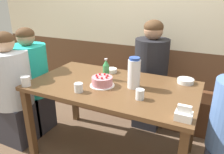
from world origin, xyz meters
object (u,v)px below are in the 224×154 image
Objects in this scene: birthday_cake at (102,81)px; soju_bottle at (106,70)px; glass_water_tall at (140,94)px; bench_seat at (140,100)px; water_pitcher at (134,73)px; person_teal_shirt at (32,82)px; glass_shot_small at (79,88)px; napkin_holder at (184,115)px; person_dark_striped at (12,90)px; bowl_soup_white at (186,81)px; bowl_rice_small at (111,70)px; glass_tumbler_short at (26,81)px; person_pale_blue_shirt at (150,76)px.

birthday_cake is 1.07× the size of soju_bottle.
glass_water_tall is (0.39, -0.11, -0.00)m from birthday_cake.
soju_bottle is at bearing -98.46° from bench_seat.
water_pitcher is at bearing -12.41° from soju_bottle.
person_teal_shirt reaches higher than glass_water_tall.
water_pitcher is 3.60× the size of glass_shot_small.
birthday_cake is at bearing 164.46° from glass_water_tall.
person_dark_striped is (-1.67, 0.08, -0.19)m from napkin_holder.
bowl_soup_white is at bearing 61.01° from glass_water_tall.
bench_seat is 22.29× the size of bowl_rice_small.
soju_bottle reaches higher than glass_water_tall.
person_dark_striped reaches higher than glass_tumbler_short.
napkin_holder reaches higher than glass_tumbler_short.
glass_water_tall reaches higher than glass_shot_small.
bench_seat is 0.96m from bowl_soup_white.
person_dark_striped is at bearing -51.37° from person_pale_blue_shirt.
glass_water_tall is at bearing 3.60° from person_dark_striped.
glass_water_tall is (-0.35, 0.16, 0.00)m from napkin_holder.
bench_seat is 2.19× the size of person_dark_striped.
bowl_soup_white is at bearing 10.93° from person_teal_shirt.
glass_shot_small is 0.06× the size of person_teal_shirt.
glass_water_tall is at bearing 10.35° from person_pale_blue_shirt.
water_pitcher is at bearing 143.37° from napkin_holder.
glass_shot_small reaches higher than bench_seat.
water_pitcher is (0.19, -0.81, 0.67)m from bench_seat.
napkin_holder is 0.09× the size of person_dark_striped.
bowl_rice_small is at bearing 102.83° from birthday_cake.
glass_water_tall is 0.07× the size of person_dark_striped.
person_pale_blue_shirt is 1.49m from person_dark_striped.
person_pale_blue_shirt is (0.23, 0.74, -0.16)m from birthday_cake.
bowl_rice_small is at bearing -38.50° from person_pale_blue_shirt.
soju_bottle is 0.22m from bowl_rice_small.
bench_seat is 2.07× the size of person_pale_blue_shirt.
napkin_holder is 0.65m from bowl_soup_white.
glass_tumbler_short is at bearing -38.94° from person_pale_blue_shirt.
glass_tumbler_short is (-1.26, -0.68, 0.02)m from bowl_soup_white.
water_pitcher reaches higher than bowl_rice_small.
birthday_cake reaches higher than glass_shot_small.
bench_seat is 1.46m from napkin_holder.
glass_tumbler_short reaches higher than bench_seat.
bench_seat is at bearing 119.85° from napkin_holder.
birthday_cake is 0.18× the size of person_teal_shirt.
water_pitcher is at bearing 0.47° from person_teal_shirt.
bench_seat is 0.47m from person_pale_blue_shirt.
bench_seat is at bearing 74.36° from bowl_rice_small.
napkin_holder is at bearing -83.00° from bowl_soup_white.
glass_tumbler_short is 0.40m from person_dark_striped.
person_teal_shirt reaches higher than glass_shot_small.
glass_tumbler_short is at bearing -153.97° from birthday_cake.
napkin_holder is at bearing -2.65° from person_dark_striped.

